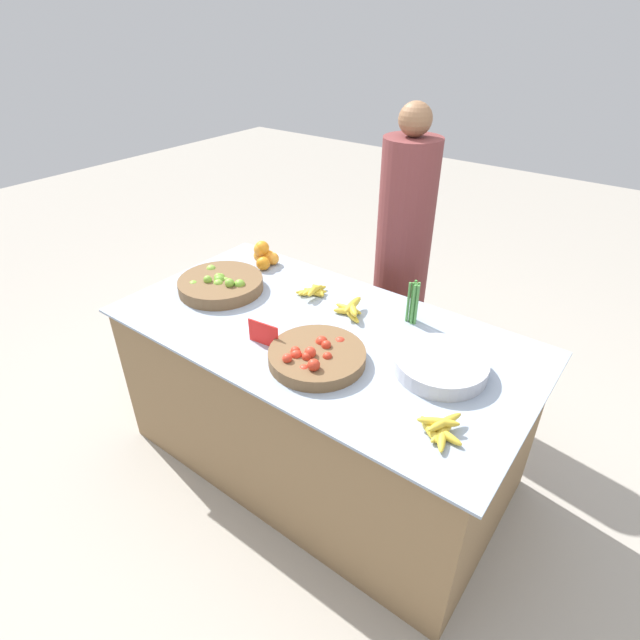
{
  "coord_description": "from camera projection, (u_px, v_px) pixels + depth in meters",
  "views": [
    {
      "loc": [
        1.1,
        -1.46,
        1.99
      ],
      "look_at": [
        0.0,
        0.0,
        0.84
      ],
      "focal_mm": 28.0,
      "sensor_mm": 36.0,
      "label": 1
    }
  ],
  "objects": [
    {
      "name": "tomato_basket",
      "position": [
        317.0,
        356.0,
        1.97
      ],
      "size": [
        0.39,
        0.39,
        0.09
      ],
      "color": "brown",
      "rests_on": "market_table"
    },
    {
      "name": "banana_bunch_middle_right",
      "position": [
        440.0,
        429.0,
        1.64
      ],
      "size": [
        0.18,
        0.19,
        0.05
      ],
      "color": "gold",
      "rests_on": "market_table"
    },
    {
      "name": "metal_bowl",
      "position": [
        441.0,
        365.0,
        1.91
      ],
      "size": [
        0.36,
        0.36,
        0.06
      ],
      "color": "#B7B7BF",
      "rests_on": "market_table"
    },
    {
      "name": "veg_bundle",
      "position": [
        414.0,
        303.0,
        2.19
      ],
      "size": [
        0.05,
        0.05,
        0.19
      ],
      "color": "#428438",
      "rests_on": "market_table"
    },
    {
      "name": "price_sign",
      "position": [
        263.0,
        334.0,
        2.06
      ],
      "size": [
        0.15,
        0.02,
        0.1
      ],
      "rotation": [
        0.0,
        0.0,
        0.12
      ],
      "color": "red",
      "rests_on": "market_table"
    },
    {
      "name": "lime_bowl",
      "position": [
        221.0,
        284.0,
        2.47
      ],
      "size": [
        0.42,
        0.42,
        0.1
      ],
      "color": "brown",
      "rests_on": "market_table"
    },
    {
      "name": "market_table",
      "position": [
        320.0,
        398.0,
        2.39
      ],
      "size": [
        1.86,
        0.97,
        0.79
      ],
      "color": "olive",
      "rests_on": "ground_plane"
    },
    {
      "name": "banana_bunch_front_left",
      "position": [
        351.0,
        309.0,
        2.27
      ],
      "size": [
        0.18,
        0.16,
        0.06
      ],
      "color": "gold",
      "rests_on": "market_table"
    },
    {
      "name": "ground_plane",
      "position": [
        320.0,
        456.0,
        2.61
      ],
      "size": [
        12.0,
        12.0,
        0.0
      ],
      "primitive_type": "plane",
      "color": "#ADA599"
    },
    {
      "name": "banana_bunch_back_center",
      "position": [
        313.0,
        291.0,
        2.44
      ],
      "size": [
        0.15,
        0.17,
        0.06
      ],
      "color": "gold",
      "rests_on": "market_table"
    },
    {
      "name": "vendor_person",
      "position": [
        401.0,
        269.0,
        2.76
      ],
      "size": [
        0.29,
        0.29,
        1.62
      ],
      "color": "brown",
      "rests_on": "ground_plane"
    },
    {
      "name": "orange_pile",
      "position": [
        264.0,
        256.0,
        2.7
      ],
      "size": [
        0.15,
        0.15,
        0.13
      ],
      "color": "orange",
      "rests_on": "market_table"
    }
  ]
}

